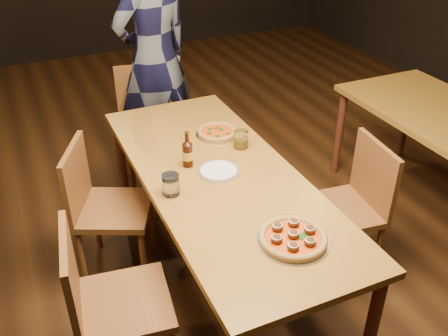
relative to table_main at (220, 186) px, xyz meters
name	(u,v)px	position (x,y,z in m)	size (l,w,h in m)	color
ground	(221,277)	(0.00, 0.00, -0.68)	(9.00, 9.00, 0.00)	black
table_main	(220,186)	(0.00, 0.00, 0.00)	(0.80, 2.00, 0.75)	brown
chair_main_nw	(123,303)	(-0.67, -0.41, -0.22)	(0.43, 0.43, 0.92)	maroon
chair_main_sw	(114,208)	(-0.53, 0.35, -0.23)	(0.42, 0.42, 0.90)	maroon
chair_main_e	(340,209)	(0.68, -0.20, -0.23)	(0.42, 0.42, 0.90)	maroon
chair_end	(152,129)	(-0.04, 1.18, -0.20)	(0.45, 0.45, 0.96)	maroon
pizza_meatball	(293,238)	(0.07, -0.64, 0.09)	(0.33, 0.33, 0.06)	#B7B7BF
pizza_margherita	(217,132)	(0.17, 0.43, 0.09)	(0.26, 0.26, 0.03)	#B7B7BF
plate_stack	(218,171)	(0.00, 0.02, 0.08)	(0.21, 0.21, 0.02)	white
beer_bottle	(188,154)	(-0.13, 0.16, 0.15)	(0.06, 0.06, 0.21)	black
water_glass	(171,184)	(-0.30, -0.06, 0.13)	(0.09, 0.09, 0.11)	white
amber_glass	(241,139)	(0.23, 0.23, 0.12)	(0.08, 0.08, 0.11)	#8C660F
diner	(154,58)	(0.09, 1.42, 0.26)	(0.68, 0.45, 1.87)	black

